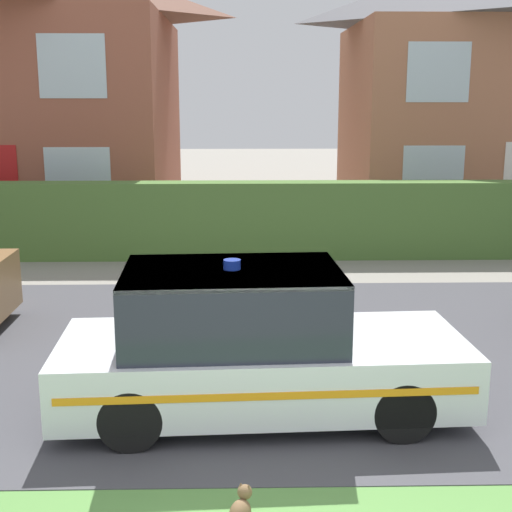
% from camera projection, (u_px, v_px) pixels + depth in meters
% --- Properties ---
extents(road_strip, '(28.00, 6.43, 0.01)m').
position_uv_depth(road_strip, '(255.00, 350.00, 8.89)').
color(road_strip, '#424247').
rests_on(road_strip, ground).
extents(garden_hedge, '(13.55, 0.57, 1.50)m').
position_uv_depth(garden_hedge, '(251.00, 220.00, 13.85)').
color(garden_hedge, '#4C7233').
rests_on(garden_hedge, ground).
extents(police_car, '(4.04, 1.78, 1.57)m').
position_uv_depth(police_car, '(252.00, 346.00, 6.98)').
color(police_car, black).
rests_on(police_car, road_strip).
extents(cat, '(0.27, 0.28, 0.29)m').
position_uv_depth(cat, '(241.00, 509.00, 5.26)').
color(cat, brown).
rests_on(cat, ground).
extents(house_left, '(7.65, 7.02, 6.86)m').
position_uv_depth(house_left, '(23.00, 81.00, 17.98)').
color(house_left, '#93513D').
rests_on(house_left, ground).
extents(house_right, '(6.79, 5.75, 6.59)m').
position_uv_depth(house_right, '(477.00, 87.00, 18.49)').
color(house_right, '#A86B4C').
rests_on(house_right, ground).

